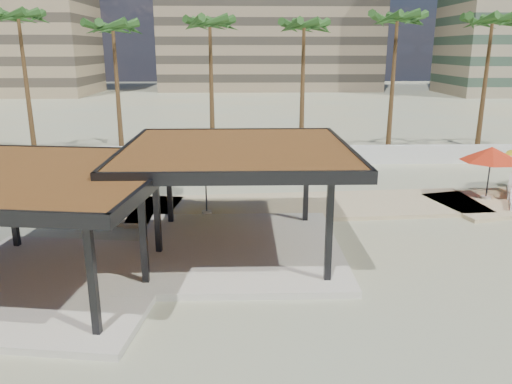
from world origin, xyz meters
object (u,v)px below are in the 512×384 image
at_px(pavilion_west, 43,219).
at_px(umbrella_c, 491,154).
at_px(pavilion_central, 237,190).
at_px(lounger_a, 41,210).

xyz_separation_m(pavilion_west, umbrella_c, (17.52, 8.39, 0.12)).
bearing_deg(pavilion_central, umbrella_c, 25.97).
height_order(umbrella_c, lounger_a, umbrella_c).
bearing_deg(umbrella_c, lounger_a, -174.87).
height_order(pavilion_west, lounger_a, pavilion_west).
bearing_deg(pavilion_west, umbrella_c, 33.34).
height_order(pavilion_central, umbrella_c, pavilion_central).
distance_m(pavilion_central, umbrella_c, 13.12).
xyz_separation_m(pavilion_west, lounger_a, (-2.79, 6.57, -1.84)).
xyz_separation_m(pavilion_central, lounger_a, (-8.51, 3.92, -1.96)).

